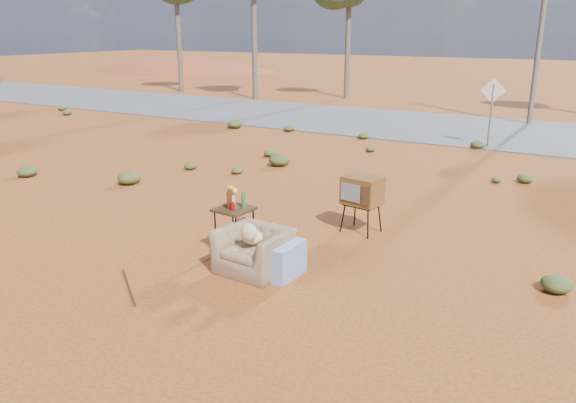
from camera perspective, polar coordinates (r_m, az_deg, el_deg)
The scene contains 10 objects.
ground at distance 8.93m, azimuth -5.86°, elevation -7.10°, with size 140.00×140.00×0.00m, color #93531D.
highway at distance 22.39m, azimuth 17.32°, elevation 7.05°, with size 140.00×7.00×0.04m, color #565659.
dirt_mound at distance 53.59m, azimuth -10.84°, elevation 12.97°, with size 26.00×18.00×2.00m, color #973E24.
armchair at distance 8.73m, azimuth -2.98°, elevation -4.55°, with size 1.28×0.79×0.92m.
tv_unit at distance 10.40m, azimuth 7.54°, elevation 1.04°, with size 0.74×0.63×1.07m.
side_table at distance 9.37m, azimuth -5.56°, elevation -0.42°, with size 0.61×0.61×1.13m.
rusty_bar at distance 8.68m, azimuth -15.85°, elevation -8.32°, with size 0.03×0.03×1.29m, color #4D2A14.
road_sign at distance 18.97m, azimuth 20.04°, elevation 9.63°, with size 0.78×0.06×2.19m.
utility_pole_center at distance 24.23m, azimuth 24.46°, elevation 16.88°, with size 1.40×0.20×8.00m.
scrub_patch at distance 12.83m, azimuth 2.65°, elevation 1.24°, with size 17.49×8.07×0.33m.
Camera 1 is at (4.84, -6.55, 3.66)m, focal length 35.00 mm.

